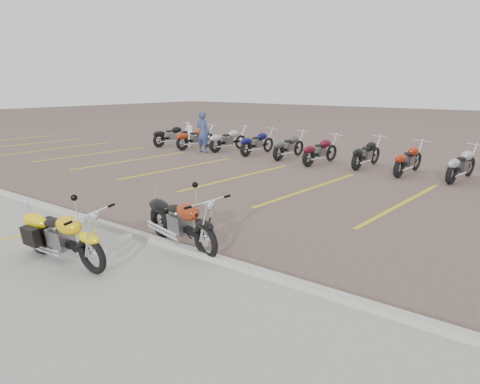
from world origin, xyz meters
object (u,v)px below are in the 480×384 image
object	(u,v)px
yellow_cruiser	(63,238)
bollard	(190,136)
person_a	(203,132)
flame_cruiser	(181,223)

from	to	relation	value
yellow_cruiser	bollard	distance (m)	15.07
person_a	yellow_cruiser	bearing A→B (deg)	114.88
yellow_cruiser	bollard	bearing A→B (deg)	124.73
yellow_cruiser	bollard	world-z (taller)	bollard
yellow_cruiser	person_a	xyz separation A→B (m)	(-7.10, 10.93, 0.44)
flame_cruiser	person_a	distance (m)	12.17
yellow_cruiser	person_a	distance (m)	13.04
flame_cruiser	person_a	xyz separation A→B (m)	(-8.06, 9.11, 0.43)
yellow_cruiser	flame_cruiser	bearing A→B (deg)	60.11
person_a	bollard	world-z (taller)	person_a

